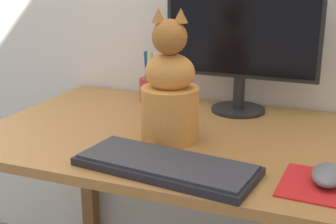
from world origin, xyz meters
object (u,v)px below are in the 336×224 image
Objects in this scene: cat at (170,93)px; monitor at (241,39)px; keyboard at (166,165)px; pen_cup at (149,89)px; computer_mouse_right at (328,175)px.

monitor is at bearing 55.43° from cat.
pen_cup is (-0.26, 0.50, 0.03)m from keyboard.
monitor reaches higher than cat.
cat reaches higher than computer_mouse_right.
monitor is 1.11× the size of keyboard.
keyboard is 3.87× the size of computer_mouse_right.
monitor is 0.35m from cat.
keyboard is at bearing -170.41° from computer_mouse_right.
cat is (-0.06, 0.18, 0.12)m from keyboard.
computer_mouse_right is (0.30, -0.44, -0.21)m from monitor.
monitor reaches higher than pen_cup.
monitor is 0.57m from computer_mouse_right.
computer_mouse_right is at bearing -56.00° from monitor.
computer_mouse_right is 0.44m from cat.
keyboard is 1.24× the size of cat.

